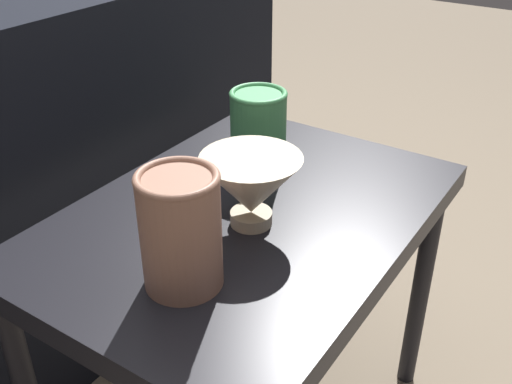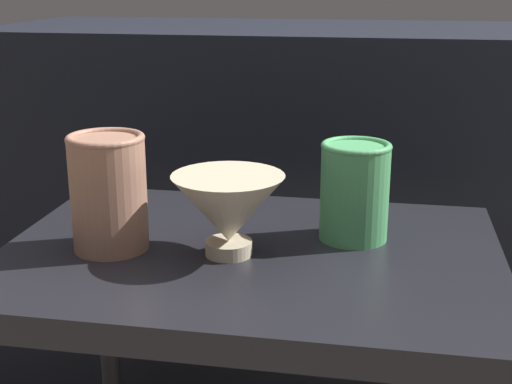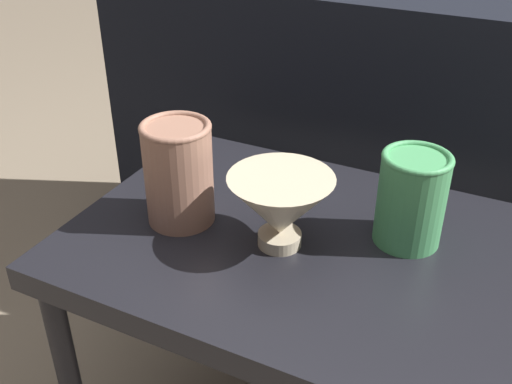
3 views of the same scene
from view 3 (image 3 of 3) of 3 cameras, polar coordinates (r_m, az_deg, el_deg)
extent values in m
cube|color=black|center=(0.92, 4.36, -5.52)|extent=(0.70, 0.50, 0.04)
cylinder|color=black|center=(1.34, -4.99, -6.20)|extent=(0.04, 0.04, 0.49)
cylinder|color=black|center=(1.21, 22.20, -13.76)|extent=(0.04, 0.04, 0.49)
cube|color=black|center=(1.48, 13.35, 3.72)|extent=(1.30, 0.50, 0.79)
cylinder|color=#C1B293|center=(0.89, 2.26, -4.44)|extent=(0.06, 0.06, 0.02)
cone|color=#C1B293|center=(0.85, 2.34, -1.35)|extent=(0.15, 0.15, 0.09)
cylinder|color=#996B56|center=(0.92, -7.37, 1.65)|extent=(0.10, 0.10, 0.16)
torus|color=#996B56|center=(0.88, -7.71, 6.14)|extent=(0.11, 0.11, 0.01)
cylinder|color=#47995B|center=(0.89, 14.56, -0.77)|extent=(0.10, 0.10, 0.14)
torus|color=#47995B|center=(0.86, 15.16, 3.15)|extent=(0.10, 0.10, 0.01)
camera|label=1|loc=(0.96, -53.47, 18.46)|focal=42.00mm
camera|label=2|loc=(0.29, -109.12, -48.35)|focal=50.00mm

